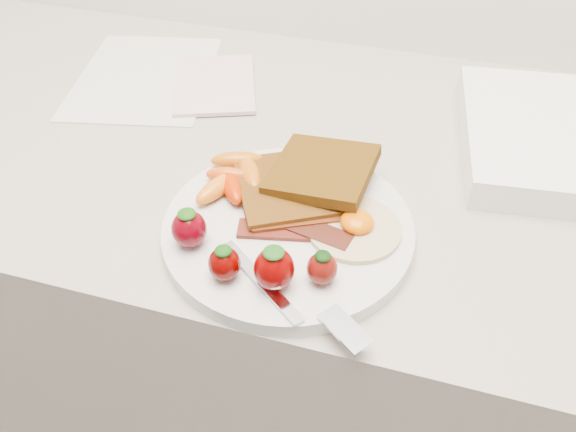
# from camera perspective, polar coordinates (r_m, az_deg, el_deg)

# --- Properties ---
(counter) EXTENTS (2.00, 0.60, 0.90)m
(counter) POSITION_cam_1_polar(r_m,az_deg,el_deg) (1.07, 1.99, -12.95)
(counter) COLOR gray
(counter) RESTS_ON ground
(plate) EXTENTS (0.27, 0.27, 0.02)m
(plate) POSITION_cam_1_polar(r_m,az_deg,el_deg) (0.61, 0.00, -1.31)
(plate) COLOR silver
(plate) RESTS_ON counter
(toast_lower) EXTENTS (0.16, 0.16, 0.01)m
(toast_lower) POSITION_cam_1_polar(r_m,az_deg,el_deg) (0.63, 0.44, 2.93)
(toast_lower) COLOR #452C10
(toast_lower) RESTS_ON plate
(toast_upper) EXTENTS (0.12, 0.12, 0.03)m
(toast_upper) POSITION_cam_1_polar(r_m,az_deg,el_deg) (0.64, 3.49, 4.67)
(toast_upper) COLOR #412705
(toast_upper) RESTS_ON toast_lower
(fried_egg) EXTENTS (0.11, 0.11, 0.02)m
(fried_egg) POSITION_cam_1_polar(r_m,az_deg,el_deg) (0.59, 6.81, -1.06)
(fried_egg) COLOR silver
(fried_egg) RESTS_ON plate
(bacon_strips) EXTENTS (0.12, 0.08, 0.01)m
(bacon_strips) POSITION_cam_1_polar(r_m,az_deg,el_deg) (0.59, 0.94, -0.95)
(bacon_strips) COLOR #3B0304
(bacon_strips) RESTS_ON plate
(baby_carrots) EXTENTS (0.08, 0.11, 0.02)m
(baby_carrots) POSITION_cam_1_polar(r_m,az_deg,el_deg) (0.65, -5.57, 4.04)
(baby_carrots) COLOR #D54D10
(baby_carrots) RESTS_ON plate
(strawberries) EXTENTS (0.17, 0.07, 0.05)m
(strawberries) POSITION_cam_1_polar(r_m,az_deg,el_deg) (0.54, -4.18, -4.01)
(strawberries) COLOR #56000A
(strawberries) RESTS_ON plate
(fork) EXTENTS (0.17, 0.10, 0.00)m
(fork) POSITION_cam_1_polar(r_m,az_deg,el_deg) (0.53, 0.98, -8.67)
(fork) COLOR silver
(fork) RESTS_ON plate
(paper_sheet) EXTENTS (0.25, 0.30, 0.00)m
(paper_sheet) POSITION_cam_1_polar(r_m,az_deg,el_deg) (0.92, -14.31, 13.59)
(paper_sheet) COLOR silver
(paper_sheet) RESTS_ON counter
(notepad) EXTENTS (0.17, 0.20, 0.01)m
(notepad) POSITION_cam_1_polar(r_m,az_deg,el_deg) (0.87, -7.40, 13.16)
(notepad) COLOR beige
(notepad) RESTS_ON paper_sheet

